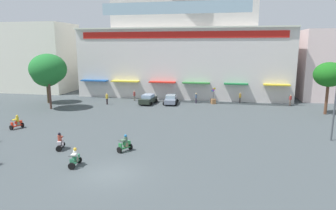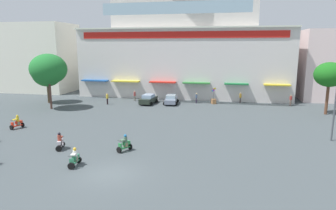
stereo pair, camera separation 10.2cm
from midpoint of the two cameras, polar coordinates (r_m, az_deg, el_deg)
ground_plane at (r=33.35m, az=-2.45°, el=-4.10°), size 128.00×128.00×0.00m
colonial_building at (r=55.48m, az=3.51°, el=12.72°), size 36.47×18.37×23.30m
flank_building_left at (r=64.89m, az=-23.78°, el=8.35°), size 13.93×9.03×13.22m
plaza_tree_0 at (r=50.12m, az=-22.34°, el=5.74°), size 4.71×4.33×6.88m
plaza_tree_1 at (r=43.59m, az=28.86°, el=5.14°), size 3.86×3.77×6.87m
plaza_tree_2 at (r=44.97m, az=-22.08°, el=6.46°), size 5.19×4.91×7.86m
parked_car_0 at (r=46.12m, az=-3.75°, el=1.15°), size 2.53×4.26×1.50m
parked_car_1 at (r=45.81m, az=0.67°, el=1.07°), size 2.48×4.05×1.45m
scooter_rider_1 at (r=36.19m, az=-27.11°, el=-3.11°), size 0.95×1.54×1.52m
scooter_rider_3 at (r=25.65m, az=-8.28°, el=-7.53°), size 1.14×1.41×1.48m
scooter_rider_5 at (r=27.42m, az=-20.06°, el=-6.81°), size 0.89×1.40×1.57m
scooter_rider_6 at (r=23.43m, az=-17.48°, el=-9.87°), size 0.64×1.43×1.43m
pedestrian_0 at (r=48.86m, az=-6.40°, el=1.90°), size 0.52×0.52×1.68m
pedestrian_1 at (r=46.57m, az=-11.61°, el=1.34°), size 0.54×0.54×1.75m
pedestrian_2 at (r=46.67m, az=5.59°, el=1.50°), size 0.34×0.34×1.65m
pedestrian_3 at (r=48.00m, az=13.90°, el=1.49°), size 0.48×0.48×1.69m
pedestrian_4 at (r=48.27m, az=22.73°, el=0.98°), size 0.51×0.51×1.68m
streetlamp_near at (r=31.49m, az=29.79°, el=1.01°), size 0.40×0.40×6.92m
balloon_vendor_cart at (r=46.70m, az=8.87°, el=1.27°), size 0.90×1.06×2.56m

